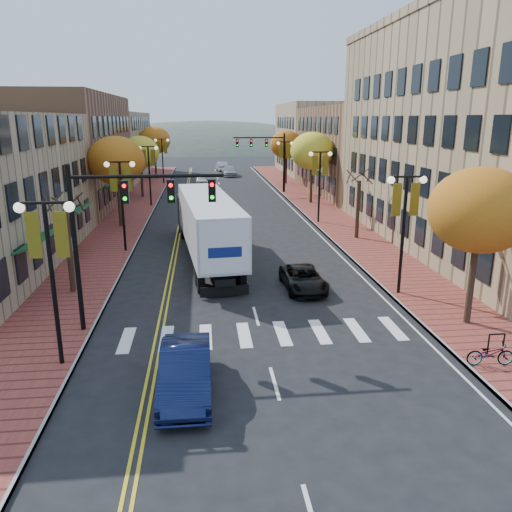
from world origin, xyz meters
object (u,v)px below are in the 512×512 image
object	(u,v)px
navy_sedan	(186,371)
black_suv	(303,279)
bicycle	(490,354)
semi_truck	(206,221)

from	to	relation	value
navy_sedan	black_suv	bearing A→B (deg)	59.04
bicycle	black_suv	bearing A→B (deg)	33.12
semi_truck	bicycle	distance (m)	18.89
navy_sedan	black_suv	size ratio (longest dim) A/B	1.09
black_suv	bicycle	world-z (taller)	black_suv
navy_sedan	semi_truck	bearing A→B (deg)	87.08
semi_truck	black_suv	distance (m)	8.59
semi_truck	bicycle	bearing A→B (deg)	-64.20
navy_sedan	bicycle	world-z (taller)	navy_sedan
black_suv	bicycle	bearing A→B (deg)	-63.13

